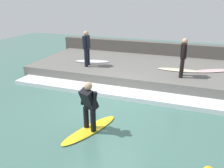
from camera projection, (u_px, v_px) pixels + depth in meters
name	position (u px, v px, depth m)	size (l,w,h in m)	color
ground_plane	(107.00, 107.00, 7.72)	(28.00, 28.00, 0.00)	#426B60
concrete_ledge	(134.00, 69.00, 10.94)	(4.40, 9.78, 0.54)	#66635E
back_wall	(144.00, 52.00, 12.97)	(0.50, 10.27, 1.23)	#544F49
wave_foam_crest	(117.00, 93.00, 8.68)	(0.91, 9.29, 0.17)	silver
surfboard_riding	(90.00, 129.00, 6.36)	(2.06, 1.22, 0.06)	yellow
surfer_riding	(89.00, 104.00, 6.05)	(0.54, 0.60, 1.45)	black
surfer_waiting_near	(183.00, 56.00, 8.79)	(0.54, 0.26, 1.59)	black
surfboard_waiting_near	(179.00, 70.00, 9.84)	(0.55, 1.87, 0.06)	beige
surfer_waiting_far	(87.00, 47.00, 10.21)	(0.56, 0.29, 1.66)	black
surfboard_waiting_far	(92.00, 61.00, 11.19)	(0.95, 1.82, 0.06)	silver
surfboard_spare	(213.00, 71.00, 9.74)	(1.28, 1.88, 0.06)	beige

